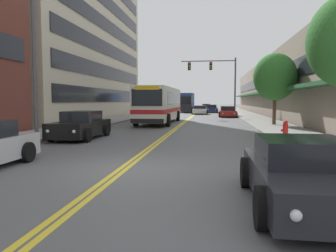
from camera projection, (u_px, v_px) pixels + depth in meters
ground_plane at (194, 115)px, 46.29m from camera, size 240.00×240.00×0.00m
sidewalk_left at (145, 114)px, 47.25m from camera, size 3.25×106.00×0.15m
sidewalk_right at (246, 114)px, 45.33m from camera, size 3.25×106.00×0.15m
centre_line at (194, 115)px, 46.29m from camera, size 0.34×106.00×0.01m
office_tower_left at (57, 16)px, 36.94m from camera, size 12.08×28.96×22.92m
storefront_row_right at (290, 88)px, 44.26m from camera, size 9.10×68.00×7.22m
city_bus at (160, 103)px, 29.07m from camera, size 2.82×11.72×3.09m
car_black_parked_left_near at (81, 126)px, 17.21m from camera, size 2.08×4.70×1.44m
car_slate_blue_parked_left_far at (155, 112)px, 39.17m from camera, size 2.11×4.57×1.42m
car_charcoal_parked_right_foreground at (304, 175)px, 6.20m from camera, size 2.11×4.24×1.28m
car_red_parked_right_mid at (228, 112)px, 39.76m from camera, size 2.14×4.65×1.30m
car_dark_grey_moving_lead at (206, 108)px, 62.06m from camera, size 1.99×4.41×1.32m
car_navy_moving_second at (212, 109)px, 54.11m from camera, size 1.97×4.62×1.29m
car_white_moving_third at (200, 110)px, 47.75m from camera, size 2.21×4.79×1.25m
box_truck at (186, 102)px, 56.65m from camera, size 2.60×7.61×3.26m
traffic_signal_mast at (217, 75)px, 38.93m from camera, size 6.50×0.38×7.04m
street_lamp_left_near at (41, 39)px, 14.41m from camera, size 2.48×0.28×7.86m
street_tree_right_mid at (275, 77)px, 25.11m from camera, size 3.28×3.28×5.46m
fire_hydrant at (285, 130)px, 15.22m from camera, size 0.32×0.24×0.93m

